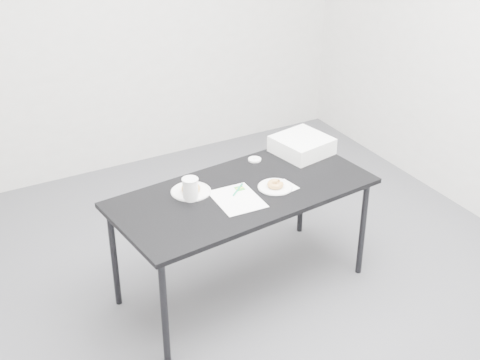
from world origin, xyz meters
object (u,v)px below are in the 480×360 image
donut_far (191,188)px  plate_far (191,191)px  donut_near (275,184)px  coffee_cup (190,189)px  scorecard (237,199)px  plate_near (275,187)px  pen (238,190)px  table (243,198)px  bakery_box (302,145)px

donut_far → plate_far: bearing=0.0°
donut_near → donut_far: size_ratio=0.88×
donut_near → coffee_cup: 0.51m
donut_near → coffee_cup: (-0.49, 0.12, 0.04)m
scorecard → plate_near: (0.26, 0.01, 0.00)m
plate_far → coffee_cup: coffee_cup is taller
pen → donut_far: 0.28m
table → donut_near: donut_near is taller
plate_far → bakery_box: 0.87m
donut_near → bakery_box: bakery_box is taller
donut_far → bakery_box: bakery_box is taller
donut_near → bakery_box: 0.51m
pen → plate_near: size_ratio=0.71×
table → plate_near: (0.18, -0.07, 0.06)m
donut_near → bakery_box: bearing=38.8°
table → bakery_box: bearing=17.7°
scorecard → plate_near: 0.26m
donut_near → coffee_cup: coffee_cup is taller
pen → plate_far: pen is taller
bakery_box → scorecard: bearing=-163.8°
pen → coffee_cup: coffee_cup is taller
donut_near → table: bearing=160.5°
table → pen: bearing=149.5°
plate_far → coffee_cup: size_ratio=1.77×
donut_far → pen: bearing=-25.9°
table → donut_near: 0.21m
bakery_box → plate_far: bearing=177.9°
coffee_cup → bakery_box: coffee_cup is taller
pen → bakery_box: size_ratio=0.46×
pen → coffee_cup: size_ratio=1.10×
plate_near → donut_near: (0.00, -0.00, 0.02)m
plate_far → plate_near: bearing=-23.3°
table → donut_far: bearing=148.3°
scorecard → donut_near: donut_near is taller
donut_near → bakery_box: (0.40, 0.32, 0.03)m
coffee_cup → donut_far: bearing=64.0°
plate_far → pen: bearing=-25.9°
pen → plate_near: (0.21, -0.08, -0.00)m
table → plate_far: bearing=148.3°
donut_far → coffee_cup: size_ratio=0.83×
plate_far → bakery_box: bearing=8.1°
plate_far → donut_far: size_ratio=2.13×
donut_near → plate_far: size_ratio=0.41×
donut_far → coffee_cup: (-0.04, -0.07, 0.04)m
plate_near → bakery_box: bearing=38.8°
coffee_cup → donut_near: bearing=-14.1°
plate_far → coffee_cup: bearing=-116.0°
bakery_box → donut_far: bearing=177.9°
scorecard → donut_far: (-0.20, 0.21, 0.02)m
plate_far → donut_far: bearing=0.0°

